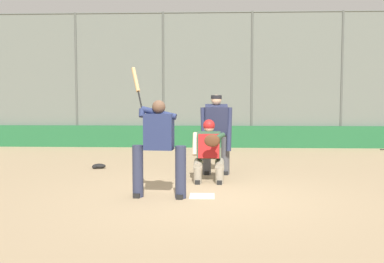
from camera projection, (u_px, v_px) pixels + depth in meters
The scene contains 9 objects.
ground_plane at pixel (202, 196), 7.75m from camera, with size 160.00×160.00×0.00m, color tan.
home_plate_marker at pixel (202, 196), 7.75m from camera, with size 0.43×0.43×0.01m, color white.
backstop_fence at pixel (207, 77), 15.48m from camera, with size 21.46×0.08×4.66m.
padding_wall at pixel (207, 137), 15.53m from camera, with size 20.95×0.18×0.75m, color #236638.
bleachers_beyond at pixel (201, 132), 17.78m from camera, with size 14.96×1.95×1.16m.
batter_at_plate at pixel (158, 145), 7.60m from camera, with size 1.02×0.70×2.24m.
catcher_behind_plate at pixel (209, 150), 9.04m from camera, with size 0.67×0.77×1.27m.
umpire_home at pixel (216, 132), 9.90m from camera, with size 0.72×0.44×1.77m.
fielding_glove_on_dirt at pixel (99, 166), 10.84m from camera, with size 0.32×0.24×0.12m.
Camera 1 is at (-0.17, 7.65, 1.68)m, focal length 42.00 mm.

